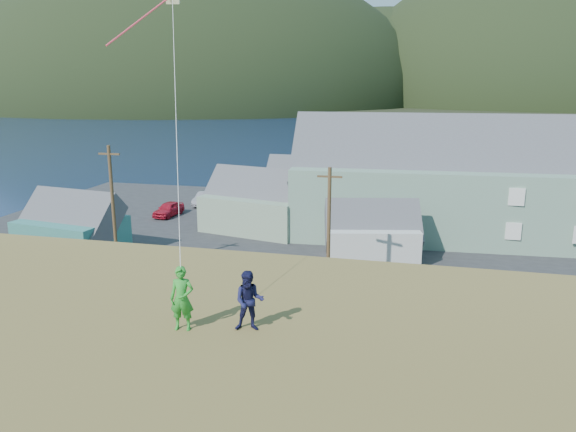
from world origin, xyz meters
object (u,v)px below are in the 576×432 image
object	(u,v)px
lodge	(508,183)
shed_palegreen_near	(257,203)
shed_palegreen_far	(312,183)
kite_flyer_navy	(249,301)
kite_flyer_green	(182,298)
shed_white	(372,233)
shed_teal	(71,226)
wharf	(330,183)

from	to	relation	value
lodge	shed_palegreen_near	xyz separation A→B (m)	(-22.14, -2.62, -2.41)
shed_palegreen_far	kite_flyer_navy	world-z (taller)	kite_flyer_navy
kite_flyer_green	kite_flyer_navy	world-z (taller)	kite_flyer_green
lodge	shed_palegreen_near	bearing A→B (deg)	-176.48
shed_palegreen_near	shed_white	distance (m)	12.93
shed_teal	shed_palegreen_far	bearing A→B (deg)	62.92
shed_palegreen_far	kite_flyer_navy	xyz separation A→B (m)	(7.48, -46.77, 5.44)
lodge	kite_flyer_green	distance (m)	40.73
shed_palegreen_near	kite_flyer_navy	distance (m)	37.16
wharf	shed_palegreen_near	world-z (taller)	shed_palegreen_near
shed_teal	kite_flyer_green	world-z (taller)	kite_flyer_green
wharf	kite_flyer_green	xyz separation A→B (m)	(5.71, -59.79, 7.66)
lodge	shed_palegreen_far	world-z (taller)	lodge
shed_teal	shed_palegreen_far	xyz separation A→B (m)	(15.57, 21.80, 0.24)
shed_teal	kite_flyer_green	bearing A→B (deg)	-41.59
lodge	kite_flyer_green	size ratio (longest dim) A/B	21.06
lodge	shed_teal	world-z (taller)	lodge
shed_palegreen_near	kite_flyer_navy	xyz separation A→B (m)	(10.38, -35.27, 5.37)
shed_palegreen_near	wharf	bearing A→B (deg)	95.82
lodge	kite_flyer_green	world-z (taller)	lodge
shed_teal	shed_palegreen_far	distance (m)	26.79
shed_palegreen_far	kite_flyer_navy	size ratio (longest dim) A/B	6.01
shed_teal	shed_palegreen_near	world-z (taller)	shed_palegreen_near
shed_teal	kite_flyer_navy	xyz separation A→B (m)	(23.05, -24.97, 5.68)
kite_flyer_green	kite_flyer_navy	bearing A→B (deg)	3.59
lodge	shed_palegreen_far	xyz separation A→B (m)	(-19.24, 8.88, -2.48)
shed_white	shed_palegreen_far	distance (m)	19.70
kite_flyer_navy	shed_palegreen_near	bearing A→B (deg)	93.80
shed_palegreen_near	kite_flyer_green	world-z (taller)	kite_flyer_green
shed_teal	wharf	bearing A→B (deg)	74.15
kite_flyer_navy	wharf	bearing A→B (deg)	84.61
shed_white	shed_palegreen_far	xyz separation A→B (m)	(-8.36, 17.83, 0.36)
shed_white	kite_flyer_navy	xyz separation A→B (m)	(-0.88, -28.94, 5.80)
shed_palegreen_near	shed_palegreen_far	distance (m)	11.85
wharf	shed_white	bearing A→B (deg)	-74.60
shed_white	kite_flyer_green	size ratio (longest dim) A/B	4.51
shed_palegreen_near	kite_flyer_navy	size ratio (longest dim) A/B	6.39
wharf	shed_palegreen_near	bearing A→B (deg)	-96.79
kite_flyer_navy	kite_flyer_green	bearing A→B (deg)	179.93
shed_palegreen_near	kite_flyer_green	bearing A→B (deg)	-63.87
wharf	shed_teal	xyz separation A→B (m)	(-15.54, -34.43, 1.92)
wharf	shed_palegreen_far	xyz separation A→B (m)	(0.02, -12.63, 2.16)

